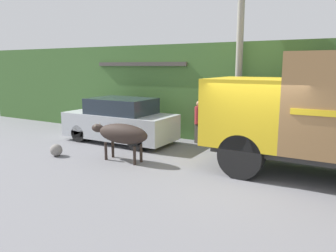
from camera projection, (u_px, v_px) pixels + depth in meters
ground_plane at (252, 180)px, 8.54m from camera, size 60.00×60.00×0.00m
hillside_embankment at (297, 91)px, 13.62m from camera, size 32.00×5.79×3.78m
building_backdrop at (156, 96)px, 15.15m from camera, size 4.41×2.70×3.09m
brown_cow at (122, 134)px, 10.12m from camera, size 2.14×0.62×1.18m
parked_suv at (120, 121)px, 12.68m from camera, size 4.40×1.84×1.71m
pedestrian_on_hill at (199, 120)px, 12.45m from camera, size 0.41×0.41×1.63m
utility_pole at (239, 60)px, 11.42m from camera, size 0.90×0.24×6.06m
roadside_rock at (56, 150)px, 10.78m from camera, size 0.40×0.40×0.40m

